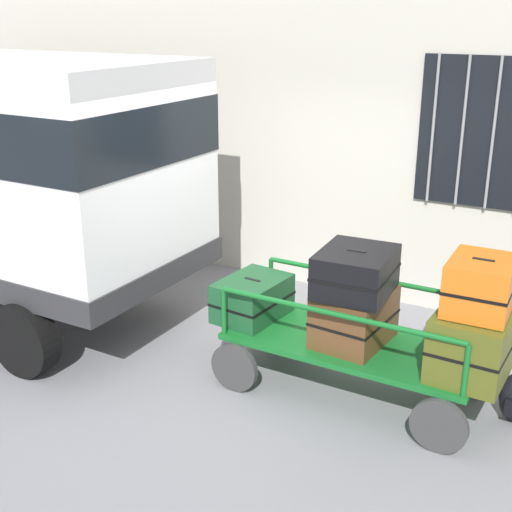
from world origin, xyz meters
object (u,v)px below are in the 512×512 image
suitcase_center_middle (480,285)px  suitcase_center_bottom (474,342)px  luggage_cart (353,351)px  suitcase_midleft_bottom (354,317)px  suitcase_left_bottom (253,298)px  suitcase_midleft_middle (356,272)px

suitcase_center_middle → suitcase_center_bottom: bearing=90.0°
luggage_cart → suitcase_midleft_bottom: bearing=-90.0°
suitcase_left_bottom → suitcase_center_middle: suitcase_center_middle is taller
luggage_cart → suitcase_center_bottom: (1.00, -0.03, 0.36)m
luggage_cart → suitcase_left_bottom: (-1.00, 0.00, 0.29)m
luggage_cart → suitcase_center_bottom: suitcase_center_bottom is taller
luggage_cart → suitcase_left_bottom: size_ratio=3.01×
suitcase_left_bottom → suitcase_midleft_middle: 1.10m
luggage_cart → suitcase_midleft_bottom: (0.00, -0.01, 0.33)m
suitcase_midleft_bottom → luggage_cart: bearing=90.0°
suitcase_midleft_middle → suitcase_center_bottom: 1.07m
luggage_cart → suitcase_midleft_bottom: 0.33m
suitcase_left_bottom → suitcase_center_bottom: suitcase_center_bottom is taller
suitcase_midleft_bottom → suitcase_center_bottom: (1.00, -0.03, 0.03)m
suitcase_left_bottom → suitcase_center_middle: size_ratio=1.22×
suitcase_midleft_bottom → suitcase_center_middle: 1.11m
luggage_cart → suitcase_center_middle: suitcase_center_middle is taller
suitcase_left_bottom → suitcase_midleft_middle: (1.00, -0.03, 0.46)m
luggage_cart → suitcase_center_middle: (1.00, -0.04, 0.83)m
suitcase_left_bottom → suitcase_center_bottom: bearing=-1.0°
suitcase_left_bottom → suitcase_midleft_bottom: (1.00, -0.01, 0.05)m
luggage_cart → suitcase_left_bottom: bearing=179.9°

